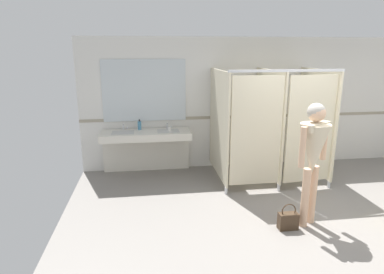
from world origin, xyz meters
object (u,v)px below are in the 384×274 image
handbag (288,220)px  paper_cup (169,129)px  soap_dispenser (140,125)px  person_standing (313,149)px

handbag → paper_cup: (-1.45, 2.35, 0.79)m
soap_dispenser → paper_cup: 0.61m
person_standing → paper_cup: (-1.77, 2.25, -0.19)m
handbag → soap_dispenser: 3.37m
soap_dispenser → person_standing: bearing=-46.5°
soap_dispenser → paper_cup: (0.57, -0.22, -0.04)m
handbag → soap_dispenser: (-2.02, 2.57, 0.83)m
handbag → soap_dispenser: size_ratio=1.86×
soap_dispenser → paper_cup: bearing=-21.1°
person_standing → soap_dispenser: 3.41m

